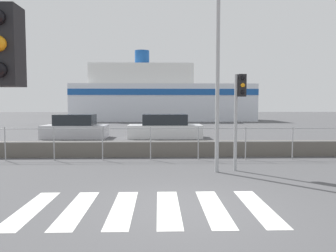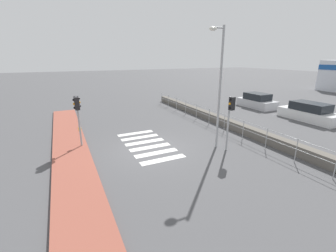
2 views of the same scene
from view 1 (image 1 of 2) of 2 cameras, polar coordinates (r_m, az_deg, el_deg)
ground_plane at (r=6.71m, az=3.51°, el=-14.06°), size 160.00×160.00×0.00m
crosswalk at (r=6.69m, az=-3.92°, el=-14.08°), size 4.95×2.40×0.01m
seawall at (r=13.01m, az=0.95°, el=-3.98°), size 25.53×0.55×0.58m
harbor_fence at (r=12.09m, az=1.13°, el=-2.15°), size 23.01×0.04×1.23m
traffic_light_far at (r=10.27m, az=12.32°, el=4.41°), size 0.34×0.32×2.97m
streetlamp at (r=9.96m, az=8.84°, el=14.57°), size 0.32×0.92×6.41m
ferry_boat at (r=41.45m, az=-1.56°, el=5.06°), size 22.17×6.78×8.73m
parked_car_silver at (r=20.72m, az=-15.83°, el=-0.33°), size 3.83×1.89×1.44m
parked_car_white at (r=20.09m, az=-0.55°, el=-0.30°), size 4.48×1.86×1.45m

